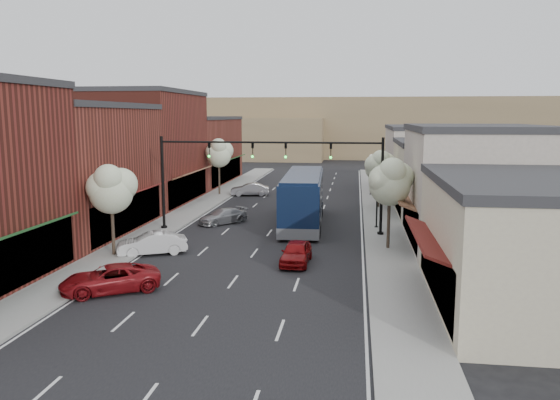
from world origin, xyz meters
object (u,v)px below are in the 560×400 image
at_px(tree_left_near, 111,188).
at_px(lamp_post_far, 371,168).
at_px(tree_right_far, 380,165).
at_px(tree_left_far, 219,153).
at_px(signal_mast_right, 348,171).
at_px(tree_right_near, 391,181).
at_px(red_hatchback, 296,253).
at_px(coach_bus, 303,198).
at_px(parked_car_e, 250,189).
at_px(parked_car_c, 223,216).
at_px(signal_mast_left, 194,169).
at_px(lamp_post_near, 377,190).
at_px(parked_car_b, 152,243).
at_px(parked_car_a, 110,279).

height_order(tree_left_near, lamp_post_far, tree_left_near).
distance_m(tree_right_far, tree_left_near, 25.99).
bearing_deg(tree_left_far, signal_mast_right, -52.29).
distance_m(tree_right_near, tree_left_near, 17.08).
relative_size(tree_right_far, lamp_post_far, 1.22).
height_order(tree_right_far, red_hatchback, tree_right_far).
bearing_deg(coach_bus, tree_right_far, 50.82).
xyz_separation_m(coach_bus, parked_car_e, (-7.16, 14.62, -1.42)).
bearing_deg(parked_car_c, coach_bus, 47.74).
distance_m(signal_mast_left, red_hatchback, 12.35).
distance_m(lamp_post_near, parked_car_b, 17.16).
xyz_separation_m(tree_right_far, lamp_post_near, (-0.55, -9.44, -0.99)).
bearing_deg(coach_bus, parked_car_b, -130.27).
xyz_separation_m(signal_mast_left, lamp_post_far, (13.42, 20.00, -1.62)).
bearing_deg(parked_car_e, tree_left_far, -96.73).
distance_m(tree_left_far, red_hatchback, 28.56).
bearing_deg(parked_car_a, parked_car_b, 153.89).
bearing_deg(signal_mast_right, parked_car_b, -148.81).
height_order(tree_right_near, tree_right_far, tree_right_near).
height_order(lamp_post_far, red_hatchback, lamp_post_far).
relative_size(lamp_post_far, parked_car_a, 0.94).
relative_size(signal_mast_right, tree_left_near, 1.44).
distance_m(lamp_post_near, coach_bus, 5.85).
height_order(tree_left_far, coach_bus, tree_left_far).
bearing_deg(lamp_post_far, parked_car_e, -172.03).
bearing_deg(parked_car_e, tree_left_near, -18.32).
distance_m(tree_right_far, tree_left_far, 17.66).
distance_m(lamp_post_near, parked_car_a, 21.65).
height_order(tree_right_near, parked_car_b, tree_right_near).
height_order(signal_mast_left, parked_car_a, signal_mast_left).
bearing_deg(coach_bus, tree_left_far, 123.34).
bearing_deg(tree_left_far, lamp_post_near, -43.89).
relative_size(signal_mast_right, parked_car_b, 1.95).
bearing_deg(lamp_post_far, parked_car_a, -111.23).
distance_m(signal_mast_right, tree_left_far, 22.68).
bearing_deg(signal_mast_right, tree_left_near, -149.86).
relative_size(lamp_post_far, coach_bus, 0.33).
distance_m(red_hatchback, parked_car_e, 27.43).
relative_size(lamp_post_far, red_hatchback, 1.14).
bearing_deg(parked_car_e, parked_car_b, -13.96).
xyz_separation_m(parked_car_b, parked_car_e, (1.16, 25.36, -0.02)).
height_order(tree_left_near, parked_car_b, tree_left_near).
xyz_separation_m(tree_left_near, coach_bus, (10.37, 11.64, -2.13)).
height_order(tree_right_far, tree_left_near, tree_left_near).
xyz_separation_m(tree_left_near, red_hatchback, (11.10, -0.01, -3.56)).
bearing_deg(lamp_post_near, coach_bus, 169.22).
bearing_deg(signal_mast_left, tree_right_far, 40.54).
bearing_deg(parked_car_a, tree_right_far, 120.95).
distance_m(tree_right_near, tree_left_far, 27.56).
bearing_deg(tree_right_near, tree_left_near, -166.45).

